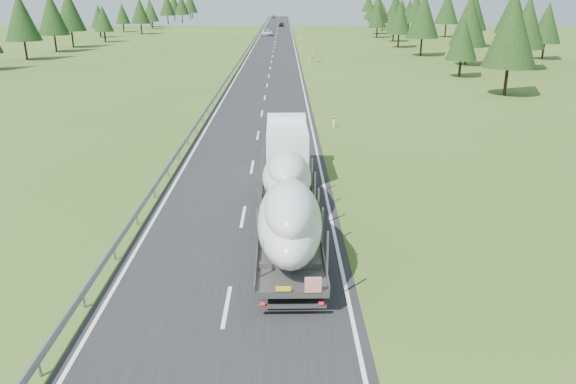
{
  "coord_description": "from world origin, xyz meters",
  "views": [
    {
      "loc": [
        2.16,
        -18.34,
        11.02
      ],
      "look_at": [
        2.35,
        7.24,
        2.0
      ],
      "focal_mm": 35.0,
      "sensor_mm": 36.0,
      "label": 1
    }
  ],
  "objects_px": {
    "distant_car_dark": "(281,24)",
    "highway_sign": "(313,52)",
    "distant_car_blue": "(273,17)",
    "distant_van": "(267,33)",
    "boat_truck": "(288,185)"
  },
  "relations": [
    {
      "from": "highway_sign",
      "to": "distant_car_dark",
      "type": "height_order",
      "value": "highway_sign"
    },
    {
      "from": "highway_sign",
      "to": "distant_van",
      "type": "relative_size",
      "value": 0.44
    },
    {
      "from": "distant_van",
      "to": "distant_car_blue",
      "type": "xyz_separation_m",
      "value": [
        -0.48,
        126.87,
        -0.19
      ]
    },
    {
      "from": "distant_car_dark",
      "to": "distant_car_blue",
      "type": "bearing_deg",
      "value": 95.31
    },
    {
      "from": "distant_car_dark",
      "to": "distant_car_blue",
      "type": "xyz_separation_m",
      "value": [
        -4.22,
        78.82,
        -0.13
      ]
    },
    {
      "from": "distant_car_blue",
      "to": "distant_car_dark",
      "type": "bearing_deg",
      "value": -81.86
    },
    {
      "from": "distant_car_dark",
      "to": "highway_sign",
      "type": "bearing_deg",
      "value": -84.78
    },
    {
      "from": "distant_van",
      "to": "distant_car_blue",
      "type": "bearing_deg",
      "value": 86.85
    },
    {
      "from": "distant_car_dark",
      "to": "distant_car_blue",
      "type": "relative_size",
      "value": 1.17
    },
    {
      "from": "distant_car_blue",
      "to": "boat_truck",
      "type": "bearing_deg",
      "value": -83.77
    },
    {
      "from": "boat_truck",
      "to": "distant_van",
      "type": "distance_m",
      "value": 139.1
    },
    {
      "from": "distant_car_blue",
      "to": "highway_sign",
      "type": "bearing_deg",
      "value": -81.91
    },
    {
      "from": "highway_sign",
      "to": "distant_van",
      "type": "bearing_deg",
      "value": 98.27
    },
    {
      "from": "distant_van",
      "to": "highway_sign",
      "type": "bearing_deg",
      "value": -85.1
    },
    {
      "from": "distant_car_dark",
      "to": "distant_van",
      "type": "bearing_deg",
      "value": -92.21
    }
  ]
}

